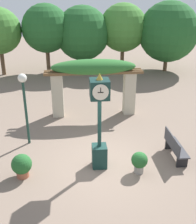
# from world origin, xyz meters

# --- Properties ---
(ground_plane) EXTENTS (60.00, 60.00, 0.00)m
(ground_plane) POSITION_xyz_m (0.00, 0.00, 0.00)
(ground_plane) COLOR #7F6B5B
(pedestal_clock) EXTENTS (0.60, 0.65, 3.30)m
(pedestal_clock) POSITION_xyz_m (-0.17, -0.15, 1.72)
(pedestal_clock) COLOR #14332D
(pedestal_clock) RESTS_ON ground
(pergola) EXTENTS (4.55, 1.13, 2.71)m
(pergola) POSITION_xyz_m (0.00, 4.28, 2.01)
(pergola) COLOR #BCB299
(pergola) RESTS_ON ground
(potted_plant_near_left) EXTENTS (0.66, 0.66, 0.81)m
(potted_plant_near_left) POSITION_xyz_m (-2.72, -0.51, 0.44)
(potted_plant_near_left) COLOR #9E563D
(potted_plant_near_left) RESTS_ON ground
(potted_plant_near_right) EXTENTS (0.54, 0.54, 0.75)m
(potted_plant_near_right) POSITION_xyz_m (1.10, -0.65, 0.43)
(potted_plant_near_right) COLOR gray
(potted_plant_near_right) RESTS_ON ground
(park_bench) EXTENTS (0.42, 1.52, 0.89)m
(park_bench) POSITION_xyz_m (2.57, 0.14, 0.44)
(park_bench) COLOR #38383D
(park_bench) RESTS_ON ground
(lamp_post) EXTENTS (0.33, 0.33, 2.84)m
(lamp_post) POSITION_xyz_m (-2.79, 1.70, 2.08)
(lamp_post) COLOR #19382D
(lamp_post) RESTS_ON ground
(tree_line) EXTENTS (15.53, 4.64, 4.99)m
(tree_line) POSITION_xyz_m (1.22, 12.13, 2.94)
(tree_line) COLOR brown
(tree_line) RESTS_ON ground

